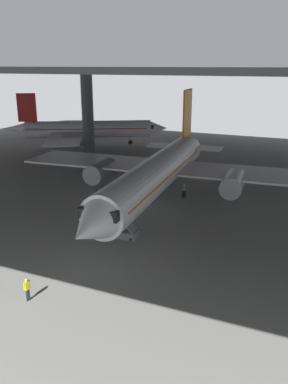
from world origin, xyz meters
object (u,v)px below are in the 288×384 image
Objects in this scene: crew_worker_near_nose at (27,288)px; airplane_distant at (86,129)px; airplane_main at (158,172)px; boarding_stairs at (117,228)px; crew_worker_by_stairs at (114,218)px.

crew_worker_near_nose is 57.12m from airplane_distant.
airplane_main is at bearing 88.99° from crew_worker_near_nose.
boarding_stairs reaches higher than crew_worker_by_stairs.
crew_worker_by_stairs is at bearing 123.10° from boarding_stairs.
crew_worker_near_nose is at bearing -87.04° from crew_worker_by_stairs.
boarding_stairs reaches higher than crew_worker_near_nose.
crew_worker_by_stairs is (-1.31, 2.01, 0.17)m from boarding_stairs.
airplane_distant is (-26.72, 26.90, -0.37)m from airplane_main.
airplane_main is 23.00× the size of crew_worker_near_nose.
airplane_distant reaches higher than crew_worker_by_stairs.
boarding_stairs is at bearing -56.90° from crew_worker_by_stairs.
boarding_stairs is 3.00× the size of crew_worker_by_stairs.
boarding_stairs is 2.41m from crew_worker_by_stairs.
airplane_main is 24.99× the size of crew_worker_by_stairs.
airplane_main reaches higher than boarding_stairs.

